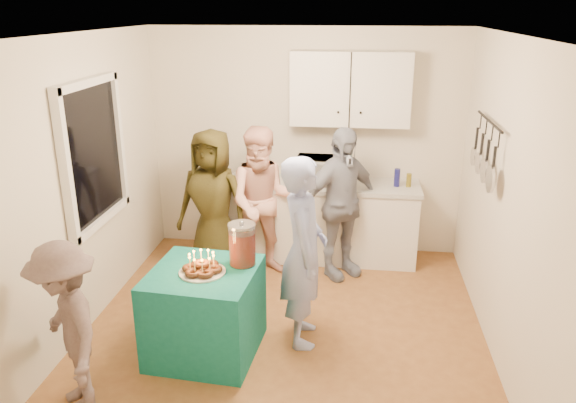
# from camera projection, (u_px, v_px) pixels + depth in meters

# --- Properties ---
(floor) EXTENTS (4.00, 4.00, 0.00)m
(floor) POSITION_uv_depth(u_px,v_px,m) (283.00, 334.00, 5.08)
(floor) COLOR brown
(floor) RESTS_ON ground
(ceiling) EXTENTS (4.00, 4.00, 0.00)m
(ceiling) POSITION_uv_depth(u_px,v_px,m) (282.00, 35.00, 4.21)
(ceiling) COLOR white
(ceiling) RESTS_ON floor
(back_wall) EXTENTS (3.60, 3.60, 0.00)m
(back_wall) POSITION_uv_depth(u_px,v_px,m) (305.00, 143.00, 6.52)
(back_wall) COLOR silver
(back_wall) RESTS_ON floor
(left_wall) EXTENTS (4.00, 4.00, 0.00)m
(left_wall) POSITION_uv_depth(u_px,v_px,m) (77.00, 190.00, 4.85)
(left_wall) COLOR silver
(left_wall) RESTS_ON floor
(right_wall) EXTENTS (4.00, 4.00, 0.00)m
(right_wall) POSITION_uv_depth(u_px,v_px,m) (508.00, 207.00, 4.44)
(right_wall) COLOR silver
(right_wall) RESTS_ON floor
(window_night) EXTENTS (0.04, 1.00, 1.20)m
(window_night) POSITION_uv_depth(u_px,v_px,m) (92.00, 153.00, 5.05)
(window_night) COLOR black
(window_night) RESTS_ON left_wall
(counter) EXTENTS (2.20, 0.58, 0.86)m
(counter) POSITION_uv_depth(u_px,v_px,m) (319.00, 222.00, 6.50)
(counter) COLOR white
(counter) RESTS_ON floor
(countertop) EXTENTS (2.24, 0.62, 0.05)m
(countertop) POSITION_uv_depth(u_px,v_px,m) (320.00, 185.00, 6.35)
(countertop) COLOR beige
(countertop) RESTS_ON counter
(upper_cabinet) EXTENTS (1.30, 0.30, 0.80)m
(upper_cabinet) POSITION_uv_depth(u_px,v_px,m) (350.00, 89.00, 6.10)
(upper_cabinet) COLOR white
(upper_cabinet) RESTS_ON back_wall
(pot_rack) EXTENTS (0.12, 1.00, 0.60)m
(pot_rack) POSITION_uv_depth(u_px,v_px,m) (484.00, 149.00, 5.00)
(pot_rack) COLOR black
(pot_rack) RESTS_ON right_wall
(microwave) EXTENTS (0.55, 0.38, 0.30)m
(microwave) POSITION_uv_depth(u_px,v_px,m) (320.00, 170.00, 6.29)
(microwave) COLOR white
(microwave) RESTS_ON countertop
(party_table) EXTENTS (0.92, 0.92, 0.76)m
(party_table) POSITION_uv_depth(u_px,v_px,m) (205.00, 312.00, 4.71)
(party_table) COLOR #106A5E
(party_table) RESTS_ON floor
(donut_cake) EXTENTS (0.38, 0.38, 0.18)m
(donut_cake) POSITION_uv_depth(u_px,v_px,m) (202.00, 263.00, 4.52)
(donut_cake) COLOR #381C0C
(donut_cake) RESTS_ON party_table
(punch_jar) EXTENTS (0.22, 0.22, 0.34)m
(punch_jar) POSITION_uv_depth(u_px,v_px,m) (242.00, 245.00, 4.65)
(punch_jar) COLOR red
(punch_jar) RESTS_ON party_table
(man_birthday) EXTENTS (0.47, 0.65, 1.67)m
(man_birthday) POSITION_uv_depth(u_px,v_px,m) (304.00, 252.00, 4.75)
(man_birthday) COLOR #A0AEE9
(man_birthday) RESTS_ON floor
(woman_back_left) EXTENTS (0.87, 0.66, 1.62)m
(woman_back_left) POSITION_uv_depth(u_px,v_px,m) (213.00, 204.00, 5.98)
(woman_back_left) COLOR #554B18
(woman_back_left) RESTS_ON floor
(woman_back_center) EXTENTS (0.91, 0.77, 1.64)m
(woman_back_center) POSITION_uv_depth(u_px,v_px,m) (264.00, 203.00, 5.98)
(woman_back_center) COLOR #F28E7E
(woman_back_center) RESTS_ON floor
(woman_back_right) EXTENTS (1.01, 0.92, 1.65)m
(woman_back_right) POSITION_uv_depth(u_px,v_px,m) (340.00, 204.00, 5.94)
(woman_back_right) COLOR #111938
(woman_back_right) RESTS_ON floor
(child_near_left) EXTENTS (0.91, 0.95, 1.30)m
(child_near_left) POSITION_uv_depth(u_px,v_px,m) (68.00, 328.00, 3.98)
(child_near_left) COLOR brown
(child_near_left) RESTS_ON floor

